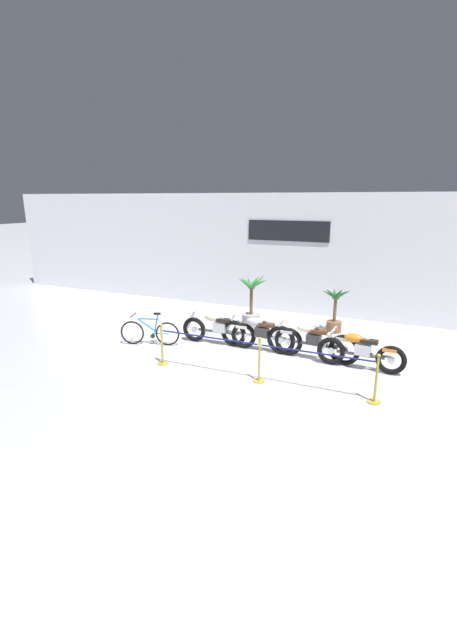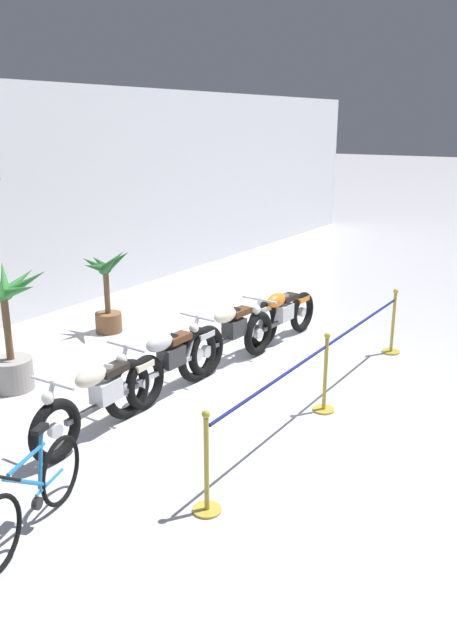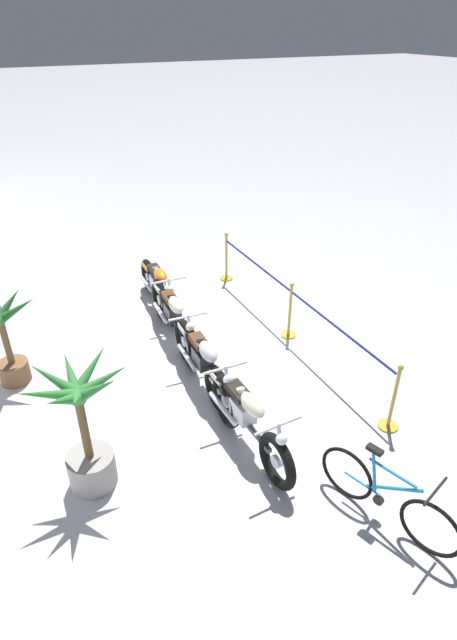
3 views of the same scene
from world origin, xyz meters
name	(u,v)px [view 3 (image 3 of 3)]	position (x,y,z in m)	size (l,w,h in m)	color
ground_plane	(227,353)	(0.00, 0.00, 0.00)	(120.00, 120.00, 0.00)	silver
motorcycle_cream_0	(245,416)	(-1.96, 0.70, 0.46)	(2.25, 0.62, 0.94)	black
motorcycle_silver_1	(204,364)	(-0.70, 0.72, 0.47)	(2.38, 0.62, 0.96)	black
motorcycle_cream_2	(174,317)	(0.73, 0.65, 0.48)	(2.46, 0.62, 0.97)	black
motorcycle_orange_3	(159,287)	(1.96, 0.49, 0.45)	(2.12, 0.62, 0.93)	black
bicycle	(386,497)	(-3.69, -0.12, 0.37)	(1.63, 0.66, 0.95)	black
potted_palm_left_of_row	(7,341)	(0.79, 3.26, 0.73)	(0.95, 0.98, 1.53)	brown
potted_palm_right_of_row	(85,432)	(-1.71, 2.65, 0.81)	(1.01, 1.23, 1.78)	gray
stanchion_far_left	(330,336)	(-1.13, -1.22, 0.65)	(5.17, 0.28, 1.05)	gold
stanchion_mid_left	(289,318)	(0.01, -1.22, 0.36)	(0.28, 0.28, 1.05)	gold
stanchion_mid_right	(226,264)	(2.51, -1.22, 0.36)	(0.28, 0.28, 1.05)	gold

